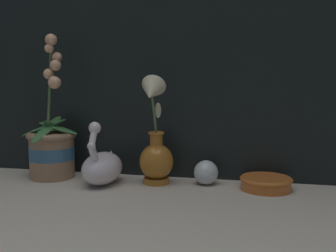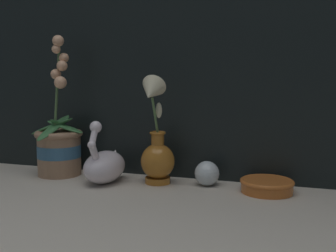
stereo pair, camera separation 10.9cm
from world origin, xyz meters
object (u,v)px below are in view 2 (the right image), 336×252
object	(u,v)px
orchid_potted_plant	(59,144)
amber_dish	(267,185)
blue_vase	(157,148)
glass_sphere	(207,173)
swan_figurine	(105,165)

from	to	relation	value
orchid_potted_plant	amber_dish	size ratio (longest dim) A/B	3.04
blue_vase	glass_sphere	world-z (taller)	blue_vase
orchid_potted_plant	glass_sphere	size ratio (longest dim) A/B	6.17
orchid_potted_plant	swan_figurine	xyz separation A→B (m)	(0.18, -0.04, -0.05)
swan_figurine	blue_vase	world-z (taller)	blue_vase
swan_figurine	glass_sphere	bearing A→B (deg)	10.98
swan_figurine	glass_sphere	xyz separation A→B (m)	(0.29, 0.06, -0.02)
orchid_potted_plant	glass_sphere	distance (m)	0.48
orchid_potted_plant	blue_vase	bearing A→B (deg)	-1.73
orchid_potted_plant	blue_vase	size ratio (longest dim) A/B	1.39
amber_dish	orchid_potted_plant	bearing A→B (deg)	-179.91
glass_sphere	amber_dish	xyz separation A→B (m)	(0.17, -0.02, -0.01)
glass_sphere	amber_dish	size ratio (longest dim) A/B	0.49
glass_sphere	swan_figurine	bearing A→B (deg)	-169.02
blue_vase	orchid_potted_plant	bearing A→B (deg)	178.27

